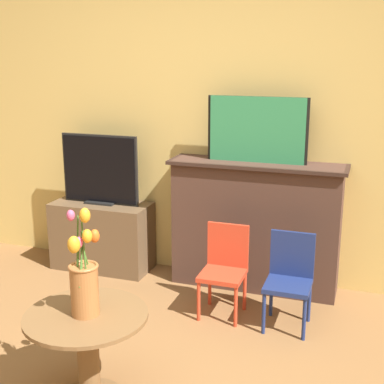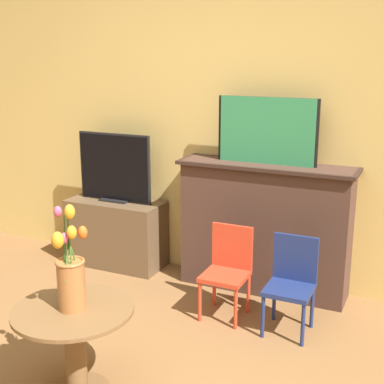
% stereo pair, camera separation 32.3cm
% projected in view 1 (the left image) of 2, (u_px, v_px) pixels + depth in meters
% --- Properties ---
extents(wall_back, '(8.00, 0.06, 2.70)m').
position_uv_depth(wall_back, '(217.00, 103.00, 4.00)').
color(wall_back, '#E0BC66').
rests_on(wall_back, ground).
extents(fireplace_mantel, '(1.28, 0.34, 0.95)m').
position_uv_depth(fireplace_mantel, '(255.00, 224.00, 3.94)').
color(fireplace_mantel, '#4C3328').
rests_on(fireplace_mantel, ground).
extents(painting, '(0.72, 0.03, 0.47)m').
position_uv_depth(painting, '(257.00, 130.00, 3.77)').
color(painting, black).
rests_on(painting, fireplace_mantel).
extents(tv_stand, '(0.79, 0.36, 0.55)m').
position_uv_depth(tv_stand, '(102.00, 236.00, 4.34)').
color(tv_stand, brown).
rests_on(tv_stand, ground).
extents(tv_monitor, '(0.64, 0.12, 0.55)m').
position_uv_depth(tv_monitor, '(100.00, 170.00, 4.21)').
color(tv_monitor, black).
rests_on(tv_monitor, tv_stand).
extents(chair_red, '(0.28, 0.28, 0.61)m').
position_uv_depth(chair_red, '(225.00, 265.00, 3.57)').
color(chair_red, red).
rests_on(chair_red, ground).
extents(chair_blue, '(0.28, 0.28, 0.61)m').
position_uv_depth(chair_blue, '(290.00, 275.00, 3.41)').
color(chair_blue, navy).
rests_on(chair_blue, ground).
extents(side_table, '(0.61, 0.61, 0.48)m').
position_uv_depth(side_table, '(88.00, 345.00, 2.64)').
color(side_table, brown).
rests_on(side_table, ground).
extents(vase_tulips, '(0.15, 0.24, 0.55)m').
position_uv_depth(vase_tulips, '(84.00, 280.00, 2.55)').
color(vase_tulips, '#AD6B38').
rests_on(vase_tulips, side_table).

